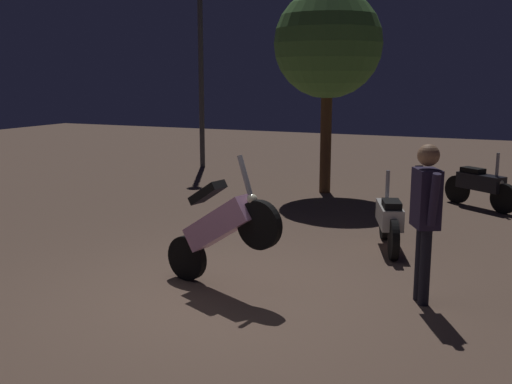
{
  "coord_description": "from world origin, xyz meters",
  "views": [
    {
      "loc": [
        3.09,
        -5.81,
        2.48
      ],
      "look_at": [
        -0.08,
        1.24,
        1.0
      ],
      "focal_mm": 42.07,
      "sensor_mm": 36.0,
      "label": 1
    }
  ],
  "objects_px": {
    "streetlamp_near": "(200,37)",
    "motorcycle_black_parked_left": "(480,186)",
    "motorcycle_pink_foreground": "(221,228)",
    "person_rider_beside": "(426,209)",
    "motorcycle_white_parked_right": "(389,220)"
  },
  "relations": [
    {
      "from": "motorcycle_black_parked_left",
      "to": "streetlamp_near",
      "type": "height_order",
      "value": "streetlamp_near"
    },
    {
      "from": "motorcycle_white_parked_right",
      "to": "motorcycle_black_parked_left",
      "type": "bearing_deg",
      "value": -34.81
    },
    {
      "from": "motorcycle_white_parked_right",
      "to": "motorcycle_pink_foreground",
      "type": "bearing_deg",
      "value": 131.15
    },
    {
      "from": "motorcycle_black_parked_left",
      "to": "person_rider_beside",
      "type": "height_order",
      "value": "person_rider_beside"
    },
    {
      "from": "streetlamp_near",
      "to": "person_rider_beside",
      "type": "bearing_deg",
      "value": -47.8
    },
    {
      "from": "motorcycle_white_parked_right",
      "to": "streetlamp_near",
      "type": "distance_m",
      "value": 9.39
    },
    {
      "from": "motorcycle_pink_foreground",
      "to": "motorcycle_black_parked_left",
      "type": "bearing_deg",
      "value": 79.26
    },
    {
      "from": "streetlamp_near",
      "to": "motorcycle_black_parked_left",
      "type": "bearing_deg",
      "value": -18.6
    },
    {
      "from": "person_rider_beside",
      "to": "streetlamp_near",
      "type": "xyz_separation_m",
      "value": [
        -7.27,
        8.02,
        2.49
      ]
    },
    {
      "from": "motorcycle_black_parked_left",
      "to": "motorcycle_white_parked_right",
      "type": "height_order",
      "value": "same"
    },
    {
      "from": "motorcycle_white_parked_right",
      "to": "person_rider_beside",
      "type": "distance_m",
      "value": 2.24
    },
    {
      "from": "person_rider_beside",
      "to": "streetlamp_near",
      "type": "height_order",
      "value": "streetlamp_near"
    },
    {
      "from": "motorcycle_pink_foreground",
      "to": "person_rider_beside",
      "type": "distance_m",
      "value": 2.33
    },
    {
      "from": "motorcycle_pink_foreground",
      "to": "streetlamp_near",
      "type": "bearing_deg",
      "value": 132.02
    },
    {
      "from": "streetlamp_near",
      "to": "motorcycle_white_parked_right",
      "type": "bearing_deg",
      "value": -42.9
    }
  ]
}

